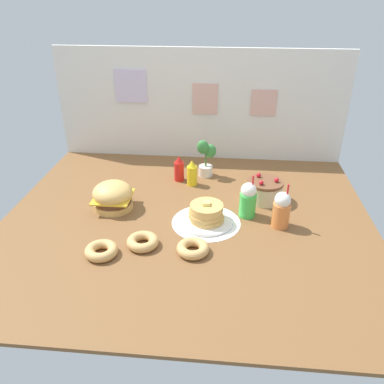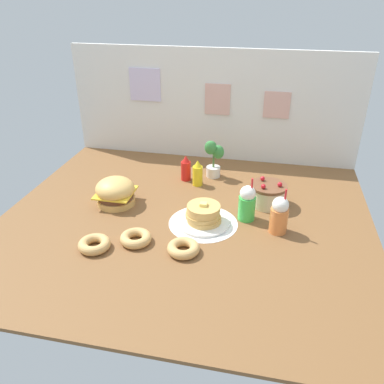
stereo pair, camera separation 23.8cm
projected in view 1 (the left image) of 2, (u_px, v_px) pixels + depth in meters
name	position (u px, v px, depth m)	size (l,w,h in m)	color
ground_plane	(187.00, 221.00, 2.35)	(2.21, 1.95, 0.02)	brown
back_wall	(200.00, 105.00, 3.00)	(2.21, 0.04, 0.85)	silver
doily_mat	(206.00, 222.00, 2.32)	(0.41, 0.41, 0.00)	white
burger	(113.00, 196.00, 2.43)	(0.25, 0.25, 0.18)	#DBA859
pancake_stack	(206.00, 215.00, 2.29)	(0.32, 0.32, 0.14)	white
layer_cake	(265.00, 190.00, 2.52)	(0.23, 0.23, 0.17)	beige
ketchup_bottle	(179.00, 169.00, 2.77)	(0.07, 0.07, 0.19)	red
mustard_bottle	(192.00, 174.00, 2.71)	(0.07, 0.07, 0.19)	yellow
cream_soda_cup	(248.00, 200.00, 2.34)	(0.10, 0.10, 0.28)	green
orange_float_cup	(281.00, 210.00, 2.23)	(0.10, 0.10, 0.28)	orange
donut_pink_glaze	(101.00, 250.00, 2.03)	(0.17, 0.17, 0.05)	tan
donut_chocolate	(143.00, 241.00, 2.10)	(0.17, 0.17, 0.05)	tan
donut_vanilla	(193.00, 248.00, 2.05)	(0.17, 0.17, 0.05)	tan
potted_plant	(206.00, 156.00, 2.81)	(0.14, 0.10, 0.28)	white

